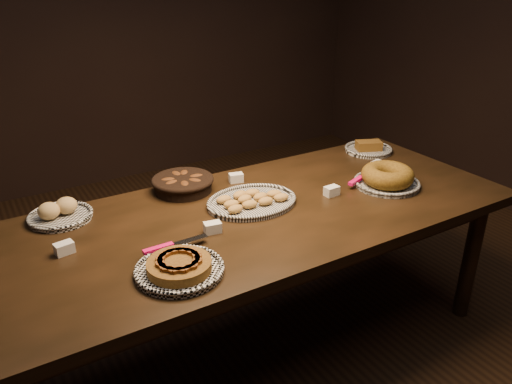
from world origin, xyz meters
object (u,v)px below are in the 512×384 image
buffet_table (259,225)px  apple_tart_plate (179,267)px  madeleine_platter (252,201)px  bundt_cake_plate (387,178)px

buffet_table → apple_tart_plate: apple_tart_plate is taller
madeleine_platter → bundt_cake_plate: bundt_cake_plate is taller
buffet_table → madeleine_platter: madeleine_platter is taller
apple_tart_plate → bundt_cake_plate: bundt_cake_plate is taller
bundt_cake_plate → buffet_table: bearing=168.0°
buffet_table → bundt_cake_plate: size_ratio=6.65×
madeleine_platter → bundt_cake_plate: 0.71m
apple_tart_plate → bundt_cake_plate: bearing=16.4°
buffet_table → bundt_cake_plate: 0.71m
madeleine_platter → buffet_table: bearing=-118.1°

